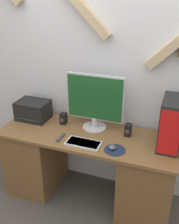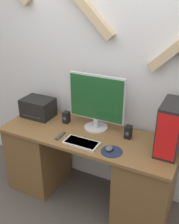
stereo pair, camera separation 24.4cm
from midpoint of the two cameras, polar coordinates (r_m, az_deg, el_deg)
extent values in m
plane|color=#4C4742|center=(2.84, -0.87, -21.70)|extent=(12.00, 12.00, 0.00)
cube|color=silver|center=(2.65, 5.83, 9.35)|extent=(6.40, 0.05, 2.70)
cube|color=tan|center=(2.56, 1.81, 22.37)|extent=(0.61, 0.08, 0.61)
cube|color=brown|center=(2.57, 2.25, -5.20)|extent=(1.74, 0.63, 0.03)
cube|color=brown|center=(3.05, -8.63, -8.82)|extent=(0.49, 0.58, 0.76)
cube|color=brown|center=(2.66, 14.76, -15.43)|extent=(0.49, 0.58, 0.76)
cylinder|color=#B7B7BC|center=(2.67, 4.05, -3.42)|extent=(0.24, 0.24, 0.02)
cylinder|color=#B7B7BC|center=(2.64, 4.08, -2.34)|extent=(0.05, 0.05, 0.10)
cube|color=#B7B7BC|center=(2.53, 4.34, 3.02)|extent=(0.58, 0.03, 0.46)
cube|color=#194C23|center=(2.52, 4.20, 2.89)|extent=(0.55, 0.01, 0.43)
cube|color=silver|center=(2.41, 1.14, -6.81)|extent=(0.32, 0.16, 0.02)
cube|color=white|center=(2.41, 1.14, -6.70)|extent=(0.30, 0.13, 0.01)
cylinder|color=#19233D|center=(2.33, 7.86, -8.60)|extent=(0.19, 0.19, 0.00)
ellipsoid|color=#4C4C51|center=(2.33, 7.35, -7.95)|extent=(0.06, 0.08, 0.04)
cube|color=black|center=(2.35, 20.17, -3.30)|extent=(0.19, 0.37, 0.45)
cube|color=red|center=(2.19, 19.49, -5.37)|extent=(0.17, 0.01, 0.41)
cube|color=black|center=(2.90, -8.77, 0.92)|extent=(0.34, 0.25, 0.20)
cube|color=#333333|center=(2.87, -9.54, -0.65)|extent=(0.24, 0.11, 0.01)
cube|color=black|center=(2.75, -2.55, -1.21)|extent=(0.06, 0.07, 0.12)
cylinder|color=#47474C|center=(2.72, -2.94, -1.54)|extent=(0.04, 0.00, 0.04)
cube|color=black|center=(2.52, 11.21, -4.36)|extent=(0.06, 0.07, 0.12)
cylinder|color=#47474C|center=(2.49, 10.95, -4.76)|extent=(0.04, 0.00, 0.04)
cube|color=#38383D|center=(2.52, -3.62, -5.26)|extent=(0.03, 0.15, 0.02)
camera|label=1|loc=(0.12, -87.14, 1.38)|focal=42.00mm
camera|label=2|loc=(0.12, 92.86, -1.38)|focal=42.00mm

